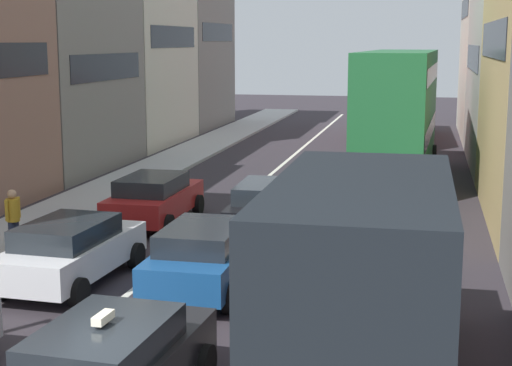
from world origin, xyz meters
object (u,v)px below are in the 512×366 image
removalist_box_truck (364,276)px  wagon_left_lane_second (71,250)px  sedan_right_lane_behind_truck (370,240)px  bus_mid_queue_primary (398,109)px  hatchback_centre_lane_third (268,206)px  sedan_left_lane_third (154,198)px  pedestrian_mid_sidewalk (13,216)px  bus_far_queue_secondary (404,108)px  sedan_centre_lane_second (205,255)px  wagon_right_lane_far (388,193)px

removalist_box_truck → wagon_left_lane_second: (-6.92, 4.41, -1.18)m
sedan_right_lane_behind_truck → bus_mid_queue_primary: 12.87m
hatchback_centre_lane_third → sedan_left_lane_third: same height
sedan_right_lane_behind_truck → pedestrian_mid_sidewalk: pedestrian_mid_sidewalk is taller
hatchback_centre_lane_third → bus_far_queue_secondary: bus_far_queue_secondary is taller
sedan_centre_lane_second → wagon_right_lane_far: size_ratio=0.98×
removalist_box_truck → sedan_centre_lane_second: size_ratio=1.79×
bus_mid_queue_primary → bus_far_queue_secondary: bearing=3.2°
wagon_left_lane_second → wagon_right_lane_far: bearing=-35.9°
sedan_centre_lane_second → bus_mid_queue_primary: bearing=-13.9°
wagon_left_lane_second → wagon_right_lane_far: 10.65m
sedan_centre_lane_second → sedan_left_lane_third: 6.63m
sedan_centre_lane_second → sedan_right_lane_behind_truck: size_ratio=0.98×
removalist_box_truck → sedan_right_lane_behind_truck: removalist_box_truck is taller
removalist_box_truck → pedestrian_mid_sidewalk: 11.72m
wagon_left_lane_second → sedan_centre_lane_second: bearing=-82.4°
removalist_box_truck → hatchback_centre_lane_third: bearing=18.8°
sedan_centre_lane_second → hatchback_centre_lane_third: same height
wagon_right_lane_far → pedestrian_mid_sidewalk: pedestrian_mid_sidewalk is taller
hatchback_centre_lane_third → sedan_left_lane_third: bearing=82.7°
wagon_right_lane_far → bus_far_queue_secondary: bearing=-2.4°
sedan_left_lane_third → hatchback_centre_lane_third: bearing=-95.7°
sedan_left_lane_third → wagon_right_lane_far: size_ratio=0.98×
wagon_right_lane_far → sedan_right_lane_behind_truck: bearing=176.0°
hatchback_centre_lane_third → bus_far_queue_secondary: bearing=-8.9°
bus_mid_queue_primary → removalist_box_truck: bearing=-176.8°
bus_far_queue_secondary → pedestrian_mid_sidewalk: size_ratio=6.35×
wagon_left_lane_second → bus_far_queue_secondary: bus_far_queue_secondary is taller
bus_far_queue_secondary → removalist_box_truck: bearing=179.7°
removalist_box_truck → sedan_left_lane_third: bearing=33.8°
removalist_box_truck → sedan_centre_lane_second: 6.16m
removalist_box_truck → bus_far_queue_secondary: size_ratio=0.73×
sedan_centre_lane_second → hatchback_centre_lane_third: (0.32, 5.39, 0.00)m
sedan_centre_lane_second → wagon_left_lane_second: (-3.08, -0.26, 0.00)m
hatchback_centre_lane_third → bus_mid_queue_primary: (3.24, 9.40, 2.03)m
sedan_right_lane_behind_truck → sedan_centre_lane_second: bearing=118.4°
wagon_left_lane_second → sedan_right_lane_behind_truck: same height
bus_mid_queue_primary → bus_far_queue_secondary: bus_mid_queue_primary is taller
bus_far_queue_secondary → sedan_right_lane_behind_truck: bearing=179.1°
removalist_box_truck → wagon_right_lane_far: size_ratio=1.76×
wagon_right_lane_far → sedan_left_lane_third: bearing=105.5°
sedan_left_lane_third → pedestrian_mid_sidewalk: 4.55m
bus_mid_queue_primary → wagon_left_lane_second: bearing=158.5°
sedan_right_lane_behind_truck → wagon_right_lane_far: 5.97m
removalist_box_truck → sedan_left_lane_third: size_ratio=1.79×
sedan_centre_lane_second → sedan_right_lane_behind_truck: (3.47, 2.09, 0.00)m
removalist_box_truck → sedan_right_lane_behind_truck: 6.87m
sedan_centre_lane_second → bus_far_queue_secondary: 28.69m
sedan_centre_lane_second → bus_far_queue_secondary: (3.37, 28.47, 0.96)m
sedan_left_lane_third → wagon_right_lane_far: same height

